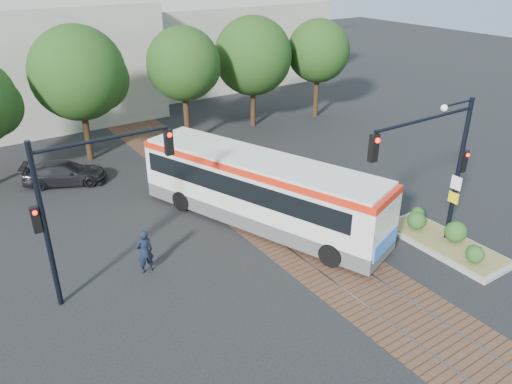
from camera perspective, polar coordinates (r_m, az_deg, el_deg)
ground at (r=19.66m, az=9.85°, el=-8.88°), size 120.00×120.00×0.00m
trackbed at (r=22.21m, az=2.84°, el=-4.10°), size 3.60×40.00×0.02m
tree_row at (r=31.24m, az=-9.12°, el=13.99°), size 26.40×5.60×7.67m
warehouses at (r=42.25m, az=-18.70°, el=14.60°), size 40.00×13.00×8.00m
city_bus at (r=21.80m, az=0.39°, el=0.50°), size 6.37×11.86×3.14m
traffic_island at (r=22.25m, az=20.68°, el=-4.89°), size 2.20×5.20×1.13m
signal_pole_main at (r=19.97m, az=20.51°, el=3.88°), size 5.49×0.46×6.00m
signal_pole_left at (r=17.28m, az=-19.80°, el=-0.45°), size 4.99×0.34×6.00m
officer at (r=19.32m, az=-12.60°, el=-6.66°), size 0.65×0.43×1.78m
parked_car at (r=27.98m, az=-21.03°, el=2.04°), size 4.50×3.21×1.21m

